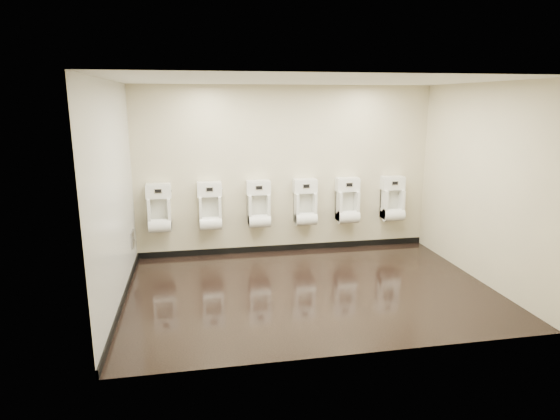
{
  "coord_description": "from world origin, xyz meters",
  "views": [
    {
      "loc": [
        -1.51,
        -5.89,
        2.56
      ],
      "look_at": [
        -0.32,
        0.55,
        1.01
      ],
      "focal_mm": 30.0,
      "sensor_mm": 36.0,
      "label": 1
    }
  ],
  "objects_px": {
    "urinal_1": "(210,210)",
    "urinal_3": "(305,206)",
    "access_panel": "(133,239)",
    "urinal_2": "(259,208)",
    "urinal_5": "(393,202)",
    "urinal_0": "(160,212)",
    "urinal_4": "(348,204)"
  },
  "relations": [
    {
      "from": "access_panel",
      "to": "urinal_0",
      "type": "height_order",
      "value": "urinal_0"
    },
    {
      "from": "urinal_4",
      "to": "urinal_5",
      "type": "height_order",
      "value": "same"
    },
    {
      "from": "urinal_3",
      "to": "urinal_4",
      "type": "distance_m",
      "value": 0.75
    },
    {
      "from": "urinal_0",
      "to": "urinal_1",
      "type": "distance_m",
      "value": 0.8
    },
    {
      "from": "access_panel",
      "to": "urinal_5",
      "type": "xyz_separation_m",
      "value": [
        4.37,
        0.42,
        0.31
      ]
    },
    {
      "from": "urinal_5",
      "to": "urinal_2",
      "type": "bearing_deg",
      "value": 180.0
    },
    {
      "from": "access_panel",
      "to": "urinal_0",
      "type": "bearing_deg",
      "value": 46.61
    },
    {
      "from": "urinal_0",
      "to": "urinal_2",
      "type": "xyz_separation_m",
      "value": [
        1.61,
        0.0,
        0.0
      ]
    },
    {
      "from": "urinal_2",
      "to": "urinal_1",
      "type": "bearing_deg",
      "value": 180.0
    },
    {
      "from": "access_panel",
      "to": "urinal_3",
      "type": "xyz_separation_m",
      "value": [
        2.79,
        0.42,
        0.31
      ]
    },
    {
      "from": "urinal_2",
      "to": "urinal_5",
      "type": "xyz_separation_m",
      "value": [
        2.37,
        0.0,
        0.0
      ]
    },
    {
      "from": "urinal_4",
      "to": "urinal_5",
      "type": "relative_size",
      "value": 1.0
    },
    {
      "from": "access_panel",
      "to": "urinal_0",
      "type": "relative_size",
      "value": 0.33
    },
    {
      "from": "urinal_0",
      "to": "urinal_1",
      "type": "relative_size",
      "value": 1.0
    },
    {
      "from": "urinal_2",
      "to": "urinal_5",
      "type": "distance_m",
      "value": 2.37
    },
    {
      "from": "urinal_2",
      "to": "urinal_3",
      "type": "relative_size",
      "value": 1.0
    },
    {
      "from": "urinal_1",
      "to": "urinal_3",
      "type": "xyz_separation_m",
      "value": [
        1.6,
        0.0,
        0.0
      ]
    },
    {
      "from": "access_panel",
      "to": "urinal_1",
      "type": "relative_size",
      "value": 0.33
    },
    {
      "from": "urinal_0",
      "to": "access_panel",
      "type": "bearing_deg",
      "value": -133.39
    },
    {
      "from": "urinal_2",
      "to": "urinal_4",
      "type": "distance_m",
      "value": 1.54
    },
    {
      "from": "access_panel",
      "to": "urinal_2",
      "type": "xyz_separation_m",
      "value": [
        2.0,
        0.42,
        0.31
      ]
    },
    {
      "from": "urinal_0",
      "to": "urinal_4",
      "type": "xyz_separation_m",
      "value": [
        3.15,
        0.0,
        0.0
      ]
    },
    {
      "from": "access_panel",
      "to": "urinal_4",
      "type": "bearing_deg",
      "value": 6.69
    },
    {
      "from": "urinal_1",
      "to": "urinal_2",
      "type": "bearing_deg",
      "value": 0.0
    },
    {
      "from": "urinal_3",
      "to": "urinal_5",
      "type": "xyz_separation_m",
      "value": [
        1.57,
        0.0,
        0.0
      ]
    },
    {
      "from": "access_panel",
      "to": "urinal_4",
      "type": "distance_m",
      "value": 3.58
    },
    {
      "from": "urinal_3",
      "to": "urinal_5",
      "type": "bearing_deg",
      "value": 0.0
    },
    {
      "from": "urinal_2",
      "to": "urinal_3",
      "type": "distance_m",
      "value": 0.79
    },
    {
      "from": "urinal_4",
      "to": "access_panel",
      "type": "bearing_deg",
      "value": -173.31
    },
    {
      "from": "urinal_5",
      "to": "urinal_1",
      "type": "bearing_deg",
      "value": 180.0
    },
    {
      "from": "urinal_0",
      "to": "urinal_3",
      "type": "distance_m",
      "value": 2.4
    },
    {
      "from": "access_panel",
      "to": "urinal_1",
      "type": "xyz_separation_m",
      "value": [
        1.2,
        0.42,
        0.31
      ]
    }
  ]
}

